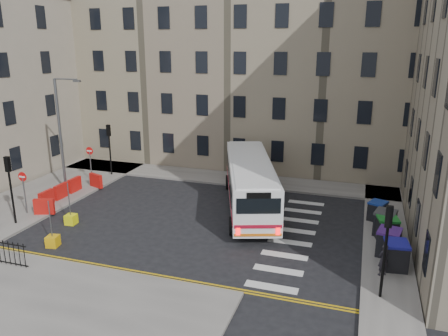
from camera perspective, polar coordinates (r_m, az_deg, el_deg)
The scene contains 22 objects.
ground at distance 26.41m, azimuth 0.40°, elevation -7.42°, with size 120.00×120.00×0.00m, color black.
pavement_north at distance 35.93m, azimuth -4.53°, elevation -0.87°, with size 36.00×3.20×0.15m, color slate.
pavement_east at distance 29.07m, azimuth 20.20°, elevation -6.04°, with size 2.40×26.00×0.15m, color slate.
pavement_west at distance 33.84m, azimuth -22.27°, elevation -3.15°, with size 6.00×22.00×0.15m, color slate.
pavement_sw at distance 22.07m, azimuth -26.60°, elevation -14.10°, with size 20.00×6.00×0.15m, color slate.
terrace_north at distance 41.19m, azimuth -2.34°, elevation 13.44°, with size 38.30×10.80×17.20m.
traffic_light_east at distance 19.21m, azimuth 20.47°, elevation -8.54°, with size 0.28×0.22×4.10m.
traffic_light_nw at distance 36.17m, azimuth -14.75°, elevation 3.34°, with size 0.28×0.22×4.10m.
traffic_light_sw at distance 28.24m, azimuth -26.20°, elevation -1.36°, with size 0.28×0.22×4.10m.
streetlamp at distance 32.89m, azimuth -20.61°, elevation 4.20°, with size 0.50×0.22×8.14m.
no_entry_north at distance 35.02m, azimuth -17.10°, elevation 1.40°, with size 0.60×0.08×3.00m.
no_entry_south at distance 29.82m, azimuth -24.74°, elevation -1.91°, with size 0.60×0.08×3.00m.
roadworks_barriers at distance 31.97m, azimuth -19.98°, elevation -2.92°, with size 1.66×6.26×1.00m.
bus at distance 28.42m, azimuth 3.40°, elevation -1.77°, with size 6.32×11.84×3.17m.
wheelie_bin_a at distance 22.64m, azimuth 21.51°, elevation -10.52°, with size 1.22×1.35×1.35m.
wheelie_bin_b at distance 23.82m, azimuth 20.70°, elevation -9.06°, with size 1.30×1.43×1.36m.
wheelie_bin_c at distance 25.42m, azimuth 20.48°, elevation -7.44°, with size 1.28×1.41×1.35m.
wheelie_bin_d at distance 26.17m, azimuth 20.26°, elevation -6.70°, with size 1.35×1.47×1.37m.
wheelie_bin_e at distance 28.08m, azimuth 19.40°, elevation -5.29°, with size 1.26×1.33×1.17m.
pedestrian at distance 21.76m, azimuth 20.08°, elevation -11.20°, with size 0.57×0.37×1.55m, color black.
bollard_yellow at distance 27.96m, azimuth -19.34°, elevation -6.35°, with size 0.60×0.60×0.60m, color #EDEC0D.
bollard_chevron at distance 25.39m, azimuth -21.45°, elevation -8.88°, with size 0.60×0.60×0.60m, color #DFA50D.
Camera 1 is at (7.36, -23.06, 10.56)m, focal length 35.00 mm.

